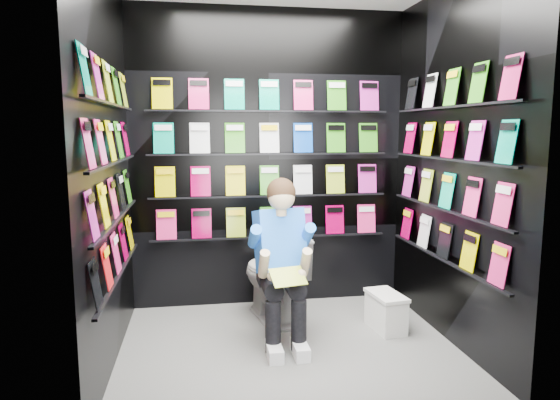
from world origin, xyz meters
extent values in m
plane|color=slate|center=(0.00, 0.00, 0.00)|extent=(2.40, 2.40, 0.00)
cube|color=black|center=(0.00, 1.00, 1.30)|extent=(2.40, 0.04, 2.60)
cube|color=black|center=(0.00, -1.00, 1.30)|extent=(2.40, 0.04, 2.60)
cube|color=black|center=(-1.20, 0.00, 1.30)|extent=(0.04, 2.00, 2.60)
cube|color=black|center=(1.20, 0.00, 1.30)|extent=(0.04, 2.00, 2.60)
imported|color=white|center=(-0.04, 0.57, 0.37)|extent=(0.56, 0.82, 0.73)
cube|color=white|center=(0.81, 0.20, 0.13)|extent=(0.24, 0.38, 0.27)
cube|color=white|center=(0.81, 0.20, 0.28)|extent=(0.26, 0.40, 0.03)
cube|color=green|center=(-0.04, -0.16, 0.58)|extent=(0.26, 0.18, 0.10)
camera|label=1|loc=(-0.62, -3.36, 1.56)|focal=32.00mm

